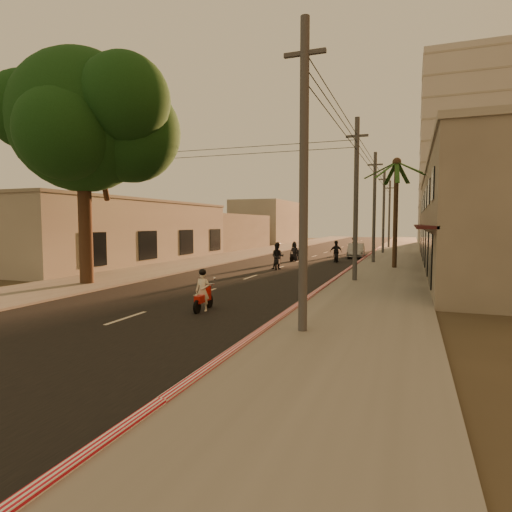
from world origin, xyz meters
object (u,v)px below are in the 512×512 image
Objects in this scene: broadleaf_tree at (90,122)px; scooter_mid_a at (278,257)px; scooter_far_b at (355,245)px; palm_tree at (397,168)px; scooter_red at (203,292)px; scooter_far_a at (294,252)px; scooter_mid_b at (336,252)px; parked_car at (356,251)px.

scooter_mid_a is (6.80, 10.80, -7.59)m from broadleaf_tree.
scooter_far_b is (2.96, 19.37, -0.01)m from scooter_mid_a.
scooter_red is at bearing -108.72° from palm_tree.
broadleaf_tree is at bearing -97.99° from scooter_far_a.
broadleaf_tree is 14.85m from scooter_mid_a.
palm_tree reaches higher than scooter_mid_b.
scooter_mid_b is at bearing 139.55° from palm_tree.
scooter_mid_a is 6.84m from scooter_far_a.
palm_tree reaches higher than scooter_far_a.
palm_tree is at bearing 68.25° from scooter_red.
scooter_mid_b is at bearing 17.75° from scooter_far_a.
palm_tree is 8.99m from scooter_mid_b.
scooter_red is 0.94× the size of scooter_far_a.
scooter_red is 15.03m from scooter_mid_a.
scooter_far_b is (1.24, 34.30, 0.18)m from scooter_red.
scooter_mid_b is 12.16m from scooter_far_b.
scooter_red reaches higher than parked_car.
scooter_far_a is at bearing 84.99° from scooter_mid_a.
broadleaf_tree is at bearing -118.33° from parked_car.
parked_car is (-3.85, 9.43, -6.46)m from palm_tree.
scooter_far_b is (-4.86, 16.32, -6.27)m from palm_tree.
scooter_far_b is 6.97m from parked_car.
scooter_mid_a is 7.78m from scooter_mid_b.
palm_tree is 5.02× the size of scooter_red.
scooter_red is at bearing -25.83° from broadleaf_tree.
scooter_mid_a is 1.01× the size of scooter_far_b.
scooter_far_b is at bearing 75.43° from scooter_mid_b.
scooter_mid_a is at bearing -111.15° from parked_car.
palm_tree reaches higher than scooter_mid_a.
scooter_mid_b is 5.37m from parked_car.
scooter_mid_a is at bearing 57.83° from broadleaf_tree.
scooter_mid_b is (1.22, 22.13, 0.14)m from scooter_red.
broadleaf_tree reaches higher than scooter_mid_a.
palm_tree is at bearing -54.93° from scooter_mid_b.
scooter_far_a is at bearing 171.82° from scooter_mid_b.
broadleaf_tree is 6.14× the size of scooter_mid_a.
scooter_red is at bearing -86.58° from scooter_far_b.
broadleaf_tree is at bearing -102.43° from scooter_far_b.
scooter_mid_a is 19.59m from scooter_far_b.
broadleaf_tree is 6.55× the size of scooter_mid_b.
broadleaf_tree is 20.18m from palm_tree.
palm_tree reaches higher than scooter_far_b.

